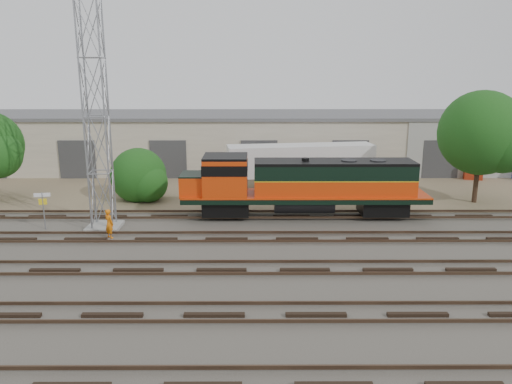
{
  "coord_description": "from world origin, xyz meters",
  "views": [
    {
      "loc": [
        1.58,
        -25.34,
        9.46
      ],
      "look_at": [
        1.68,
        4.0,
        2.2
      ],
      "focal_mm": 35.0,
      "sensor_mm": 36.0,
      "label": 1
    }
  ],
  "objects_px": {
    "locomotive": "(300,184)",
    "signal_tower": "(97,121)",
    "semi_trailer": "(304,161)",
    "worker": "(109,224)"
  },
  "relations": [
    {
      "from": "worker",
      "to": "locomotive",
      "type": "bearing_deg",
      "value": -121.62
    },
    {
      "from": "locomotive",
      "to": "signal_tower",
      "type": "distance_m",
      "value": 13.08
    },
    {
      "from": "locomotive",
      "to": "worker",
      "type": "bearing_deg",
      "value": -160.24
    },
    {
      "from": "semi_trailer",
      "to": "worker",
      "type": "bearing_deg",
      "value": -143.95
    },
    {
      "from": "locomotive",
      "to": "semi_trailer",
      "type": "height_order",
      "value": "locomotive"
    },
    {
      "from": "locomotive",
      "to": "semi_trailer",
      "type": "distance_m",
      "value": 8.04
    },
    {
      "from": "signal_tower",
      "to": "semi_trailer",
      "type": "height_order",
      "value": "signal_tower"
    },
    {
      "from": "locomotive",
      "to": "worker",
      "type": "height_order",
      "value": "locomotive"
    },
    {
      "from": "semi_trailer",
      "to": "locomotive",
      "type": "bearing_deg",
      "value": -105.47
    },
    {
      "from": "locomotive",
      "to": "worker",
      "type": "distance_m",
      "value": 12.08
    }
  ]
}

